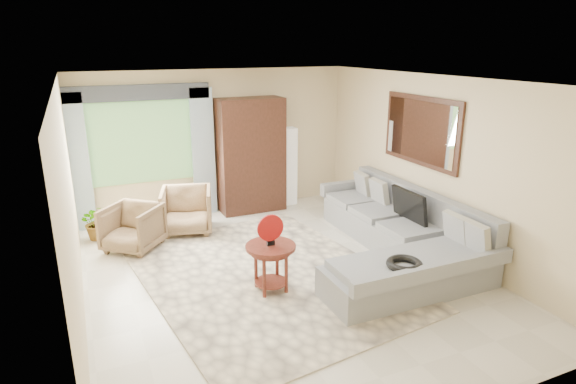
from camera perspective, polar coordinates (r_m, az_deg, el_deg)
name	(u,v)px	position (r m, az deg, el deg)	size (l,w,h in m)	color
ground	(282,274)	(6.68, -0.76, -9.72)	(6.00, 6.00, 0.00)	silver
area_rug	(266,276)	(6.63, -2.65, -9.86)	(3.00, 4.00, 0.02)	#F8E8C4
sectional_sofa	(398,239)	(7.25, 12.94, -5.48)	(2.30, 3.46, 0.90)	gray
tv_screen	(409,206)	(7.36, 14.17, -1.59)	(0.06, 0.74, 0.48)	black
garden_hose	(404,264)	(5.87, 13.62, -8.29)	(0.43, 0.43, 0.09)	black
coffee_table	(271,267)	(6.12, -2.05, -8.89)	(0.63, 0.63, 0.63)	#431B12
red_disc	(270,228)	(5.91, -2.10, -4.27)	(0.34, 0.34, 0.03)	#9D110F
armchair_left	(132,228)	(7.68, -17.96, -4.05)	(0.75, 0.77, 0.70)	olive
armchair_right	(187,210)	(8.15, -11.91, -2.15)	(0.80, 0.83, 0.75)	#9F7F57
potted_plant	(97,221)	(8.32, -21.68, -3.26)	(0.52, 0.45, 0.58)	#999999
armoire	(251,155)	(8.91, -4.42, 4.34)	(1.20, 0.55, 2.10)	black
floor_lamp	(289,166)	(9.33, 0.14, 3.07)	(0.24, 0.24, 1.50)	silver
window	(141,143)	(8.66, -17.02, 5.63)	(1.80, 0.04, 1.40)	#669E59
curtain_left	(77,164)	(8.57, -23.76, 3.09)	(0.40, 0.08, 2.30)	#9EB7CC
curtain_right	(203,152)	(8.81, -10.02, 4.64)	(0.40, 0.08, 2.30)	#9EB7CC
valance	(137,93)	(8.47, -17.47, 11.18)	(2.40, 0.12, 0.26)	#1E232D
wall_mirror	(421,131)	(7.66, 15.44, 7.00)	(0.05, 1.70, 1.05)	black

